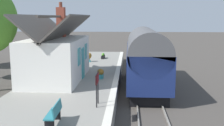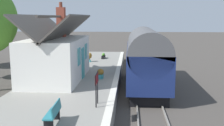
# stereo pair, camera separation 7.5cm
# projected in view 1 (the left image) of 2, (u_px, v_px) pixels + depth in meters

# --- Properties ---
(ground_plane) EXTENTS (160.00, 160.00, 0.00)m
(ground_plane) POSITION_uv_depth(u_px,v_px,m) (134.00, 98.00, 17.52)
(ground_plane) COLOR #423D38
(platform) EXTENTS (32.00, 6.05, 0.96)m
(platform) POSITION_uv_depth(u_px,v_px,m) (71.00, 90.00, 17.69)
(platform) COLOR gray
(platform) RESTS_ON ground
(platform_edge_coping) EXTENTS (32.00, 0.36, 0.02)m
(platform_edge_coping) POSITION_uv_depth(u_px,v_px,m) (115.00, 83.00, 17.43)
(platform_edge_coping) COLOR beige
(platform_edge_coping) RESTS_ON platform
(rail_near) EXTENTS (52.00, 0.08, 0.14)m
(rail_near) POSITION_uv_depth(u_px,v_px,m) (159.00, 98.00, 17.41)
(rail_near) COLOR gray
(rail_near) RESTS_ON ground
(rail_far) EXTENTS (52.00, 0.08, 0.14)m
(rail_far) POSITION_uv_depth(u_px,v_px,m) (136.00, 97.00, 17.50)
(rail_far) COLOR gray
(rail_far) RESTS_ON ground
(train) EXTENTS (9.96, 2.73, 4.32)m
(train) POSITION_uv_depth(u_px,v_px,m) (146.00, 58.00, 19.83)
(train) COLOR black
(train) RESTS_ON ground
(station_building) EXTENTS (7.35, 3.63, 5.22)m
(station_building) POSITION_uv_depth(u_px,v_px,m) (57.00, 57.00, 18.43)
(station_building) COLOR white
(station_building) RESTS_ON platform
(bench_mid_platform) EXTENTS (1.42, 0.49, 0.88)m
(bench_mid_platform) POSITION_uv_depth(u_px,v_px,m) (54.00, 113.00, 10.67)
(bench_mid_platform) COLOR #26727F
(bench_mid_platform) RESTS_ON platform
(planter_bench_left) EXTENTS (1.07, 0.32, 0.59)m
(planter_bench_left) POSITION_uv_depth(u_px,v_px,m) (75.00, 61.00, 24.28)
(planter_bench_left) COLOR teal
(planter_bench_left) RESTS_ON platform
(planter_bench_right) EXTENTS (1.09, 0.32, 0.55)m
(planter_bench_right) POSITION_uv_depth(u_px,v_px,m) (103.00, 56.00, 27.97)
(planter_bench_right) COLOR black
(planter_bench_right) RESTS_ON platform
(planter_edge_far) EXTENTS (0.54, 0.54, 0.88)m
(planter_edge_far) POSITION_uv_depth(u_px,v_px,m) (89.00, 57.00, 25.82)
(planter_edge_far) COLOR teal
(planter_edge_far) RESTS_ON platform
(planter_under_sign) EXTENTS (0.46, 0.46, 0.71)m
(planter_under_sign) POSITION_uv_depth(u_px,v_px,m) (100.00, 74.00, 18.77)
(planter_under_sign) COLOR teal
(planter_under_sign) RESTS_ON platform
(planter_edge_near) EXTENTS (0.59, 0.59, 0.95)m
(planter_edge_near) POSITION_uv_depth(u_px,v_px,m) (77.00, 57.00, 25.25)
(planter_edge_near) COLOR #9E5138
(planter_edge_near) RESTS_ON platform
(station_sign_board) EXTENTS (0.96, 0.06, 1.57)m
(station_sign_board) POSITION_uv_depth(u_px,v_px,m) (97.00, 81.00, 12.91)
(station_sign_board) COLOR black
(station_sign_board) RESTS_ON platform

